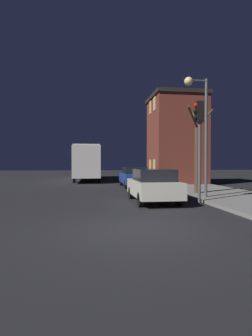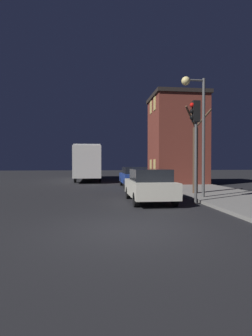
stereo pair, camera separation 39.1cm
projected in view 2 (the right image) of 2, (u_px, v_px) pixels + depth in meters
The scene contains 8 objects.
ground_plane at pixel (128, 229), 6.97m from camera, with size 120.00×120.00×0.00m, color black.
brick_building at pixel (177, 139), 22.10m from camera, with size 4.37×4.56×7.36m.
streetlamp at pixel (197, 115), 12.54m from camera, with size 1.18×0.41×5.76m.
traffic_light at pixel (195, 130), 11.22m from camera, with size 0.43×0.24×4.43m.
bare_tree at pixel (195, 154), 14.27m from camera, with size 1.73×1.67×4.59m.
bus at pixel (89, 161), 27.77m from camera, with size 2.45×11.53×3.42m.
car_near_lane at pixel (149, 185), 11.79m from camera, with size 1.80×3.85×1.50m.
car_mid_lane at pixel (134, 176), 19.32m from camera, with size 1.74×4.33×1.48m.
Camera 2 is at (-0.86, -6.89, 1.75)m, focal length 28.00 mm.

